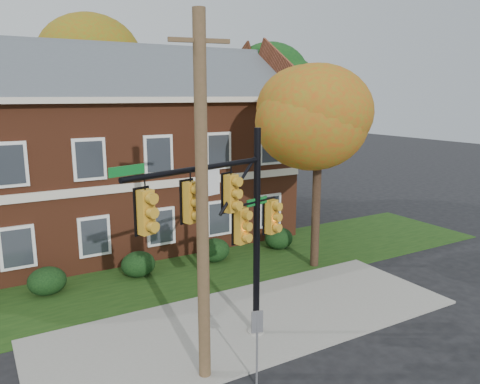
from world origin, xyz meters
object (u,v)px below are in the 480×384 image
tree_far_rear (86,70)px  utility_pole (202,205)px  hedge_left (47,281)px  tree_right_rear (282,81)px  tree_near_right (326,111)px  hedge_right (214,250)px  hedge_far_right (279,238)px  apartment_building (100,144)px  traffic_signal (230,218)px  hedge_center (138,264)px  sign_post (257,336)px

tree_far_rear → utility_pole: size_ratio=1.25×
hedge_left → tree_right_rear: 17.74m
tree_near_right → hedge_right: bearing=142.7°
hedge_far_right → tree_right_rear: bearing=54.8°
apartment_building → utility_pole: size_ratio=2.03×
apartment_building → tree_near_right: apartment_building is taller
tree_near_right → traffic_signal: tree_near_right is taller
hedge_center → traffic_signal: traffic_signal is taller
tree_right_rear → traffic_signal: 17.35m
tree_near_right → apartment_building: bearing=131.8°
hedge_far_right → traffic_signal: 10.02m
apartment_building → sign_post: apartment_building is taller
tree_far_rear → utility_pole: tree_far_rear is taller
tree_far_rear → hedge_right: bearing=-80.6°
hedge_left → hedge_right: (7.00, 0.00, 0.00)m
traffic_signal → apartment_building: bearing=75.3°
hedge_right → hedge_center: bearing=180.0°
tree_near_right → sign_post: tree_near_right is taller
tree_far_rear → traffic_signal: tree_far_rear is taller
hedge_center → tree_right_rear: size_ratio=0.13×
apartment_building → hedge_far_right: (7.00, -5.25, -4.46)m
hedge_far_right → utility_pole: utility_pole is taller
hedge_left → hedge_right: 7.00m
hedge_left → tree_near_right: size_ratio=0.16×
traffic_signal → sign_post: 3.20m
tree_right_rear → sign_post: bearing=-126.8°
hedge_far_right → tree_far_rear: size_ratio=0.12×
tree_far_rear → utility_pole: 21.31m
hedge_right → tree_near_right: 7.72m
utility_pole → hedge_right: bearing=72.8°
tree_near_right → tree_far_rear: tree_far_rear is taller
hedge_center → utility_pole: 8.79m
hedge_center → hedge_right: bearing=0.0°
utility_pole → sign_post: bearing=-34.0°
tree_far_rear → traffic_signal: size_ratio=1.80×
tree_near_right → hedge_far_right: bearing=94.5°
hedge_right → traffic_signal: 8.21m
tree_right_rear → hedge_left: bearing=-157.6°
sign_post → hedge_far_right: bearing=66.6°
apartment_building → traffic_signal: apartment_building is taller
hedge_right → traffic_signal: bearing=-113.6°
apartment_building → tree_right_rear: tree_right_rear is taller
tree_near_right → tree_far_rear: 17.12m
tree_right_rear → hedge_center: bearing=-151.6°
hedge_left → tree_right_rear: (14.81, 6.11, 7.60)m
traffic_signal → tree_near_right: bearing=13.6°
apartment_building → hedge_center: (0.00, -5.25, -4.46)m
hedge_center → tree_near_right: size_ratio=0.16×
hedge_left → sign_post: size_ratio=0.68×
hedge_right → hedge_far_right: same height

